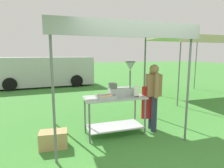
{
  "coord_description": "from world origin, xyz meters",
  "views": [
    {
      "loc": [
        -1.61,
        -2.65,
        1.83
      ],
      "look_at": [
        -0.28,
        1.43,
        1.15
      ],
      "focal_mm": 29.66,
      "sensor_mm": 36.0,
      "label": 1
    }
  ],
  "objects_px": {
    "neighbour_tent": "(192,40)",
    "van_silver": "(44,71)",
    "stall_canopy": "(113,33)",
    "donut_fryer": "(123,85)",
    "donut_tray": "(106,97)",
    "menu_sign": "(137,92)",
    "supply_crate": "(54,139)",
    "vendor": "(153,94)",
    "donut_cart": "(115,108)"
  },
  "relations": [
    {
      "from": "neighbour_tent",
      "to": "van_silver",
      "type": "bearing_deg",
      "value": 142.34
    },
    {
      "from": "stall_canopy",
      "to": "donut_fryer",
      "type": "relative_size",
      "value": 3.6
    },
    {
      "from": "donut_tray",
      "to": "donut_fryer",
      "type": "xyz_separation_m",
      "value": [
        0.47,
        0.18,
        0.23
      ]
    },
    {
      "from": "menu_sign",
      "to": "van_silver",
      "type": "distance_m",
      "value": 8.13
    },
    {
      "from": "supply_crate",
      "to": "donut_tray",
      "type": "bearing_deg",
      "value": 7.65
    },
    {
      "from": "supply_crate",
      "to": "neighbour_tent",
      "type": "height_order",
      "value": "neighbour_tent"
    },
    {
      "from": "donut_tray",
      "to": "donut_fryer",
      "type": "bearing_deg",
      "value": 21.22
    },
    {
      "from": "donut_tray",
      "to": "menu_sign",
      "type": "bearing_deg",
      "value": -7.0
    },
    {
      "from": "stall_canopy",
      "to": "menu_sign",
      "type": "relative_size",
      "value": 10.98
    },
    {
      "from": "donut_fryer",
      "to": "supply_crate",
      "type": "height_order",
      "value": "donut_fryer"
    },
    {
      "from": "vendor",
      "to": "donut_fryer",
      "type": "bearing_deg",
      "value": 167.97
    },
    {
      "from": "menu_sign",
      "to": "stall_canopy",
      "type": "bearing_deg",
      "value": 149.74
    },
    {
      "from": "donut_cart",
      "to": "van_silver",
      "type": "xyz_separation_m",
      "value": [
        -1.79,
        7.64,
        0.25
      ]
    },
    {
      "from": "donut_tray",
      "to": "neighbour_tent",
      "type": "distance_m",
      "value": 5.73
    },
    {
      "from": "donut_cart",
      "to": "supply_crate",
      "type": "distance_m",
      "value": 1.46
    },
    {
      "from": "donut_tray",
      "to": "vendor",
      "type": "bearing_deg",
      "value": 1.32
    },
    {
      "from": "donut_cart",
      "to": "supply_crate",
      "type": "xyz_separation_m",
      "value": [
        -1.36,
        -0.24,
        -0.46
      ]
    },
    {
      "from": "vendor",
      "to": "neighbour_tent",
      "type": "distance_m",
      "value": 4.8
    },
    {
      "from": "donut_tray",
      "to": "van_silver",
      "type": "relative_size",
      "value": 0.07
    },
    {
      "from": "donut_fryer",
      "to": "supply_crate",
      "type": "bearing_deg",
      "value": -168.23
    },
    {
      "from": "van_silver",
      "to": "donut_cart",
      "type": "bearing_deg",
      "value": -76.81
    },
    {
      "from": "donut_fryer",
      "to": "menu_sign",
      "type": "height_order",
      "value": "donut_fryer"
    },
    {
      "from": "donut_cart",
      "to": "vendor",
      "type": "relative_size",
      "value": 0.86
    },
    {
      "from": "donut_cart",
      "to": "vendor",
      "type": "bearing_deg",
      "value": -3.55
    },
    {
      "from": "donut_cart",
      "to": "vendor",
      "type": "xyz_separation_m",
      "value": [
        0.95,
        -0.06,
        0.28
      ]
    },
    {
      "from": "donut_cart",
      "to": "donut_fryer",
      "type": "height_order",
      "value": "donut_fryer"
    },
    {
      "from": "stall_canopy",
      "to": "supply_crate",
      "type": "distance_m",
      "value": 2.57
    },
    {
      "from": "menu_sign",
      "to": "neighbour_tent",
      "type": "bearing_deg",
      "value": 36.8
    },
    {
      "from": "donut_cart",
      "to": "neighbour_tent",
      "type": "height_order",
      "value": "neighbour_tent"
    },
    {
      "from": "donut_fryer",
      "to": "van_silver",
      "type": "xyz_separation_m",
      "value": [
        -2.02,
        7.55,
        -0.26
      ]
    },
    {
      "from": "donut_cart",
      "to": "van_silver",
      "type": "distance_m",
      "value": 7.85
    },
    {
      "from": "menu_sign",
      "to": "supply_crate",
      "type": "height_order",
      "value": "menu_sign"
    },
    {
      "from": "supply_crate",
      "to": "donut_cart",
      "type": "bearing_deg",
      "value": 9.9
    },
    {
      "from": "donut_cart",
      "to": "donut_fryer",
      "type": "distance_m",
      "value": 0.57
    },
    {
      "from": "donut_tray",
      "to": "vendor",
      "type": "xyz_separation_m",
      "value": [
        1.19,
        0.03,
        -0.01
      ]
    },
    {
      "from": "donut_tray",
      "to": "menu_sign",
      "type": "height_order",
      "value": "menu_sign"
    },
    {
      "from": "van_silver",
      "to": "supply_crate",
      "type": "bearing_deg",
      "value": -86.91
    },
    {
      "from": "donut_tray",
      "to": "donut_fryer",
      "type": "relative_size",
      "value": 0.5
    },
    {
      "from": "donut_fryer",
      "to": "neighbour_tent",
      "type": "bearing_deg",
      "value": 32.79
    },
    {
      "from": "stall_canopy",
      "to": "van_silver",
      "type": "relative_size",
      "value": 0.51
    },
    {
      "from": "stall_canopy",
      "to": "vendor",
      "type": "height_order",
      "value": "stall_canopy"
    },
    {
      "from": "stall_canopy",
      "to": "neighbour_tent",
      "type": "height_order",
      "value": "neighbour_tent"
    },
    {
      "from": "menu_sign",
      "to": "supply_crate",
      "type": "relative_size",
      "value": 0.46
    },
    {
      "from": "donut_tray",
      "to": "supply_crate",
      "type": "xyz_separation_m",
      "value": [
        -1.13,
        -0.15,
        -0.74
      ]
    },
    {
      "from": "van_silver",
      "to": "menu_sign",
      "type": "bearing_deg",
      "value": -73.9
    },
    {
      "from": "donut_fryer",
      "to": "neighbour_tent",
      "type": "distance_m",
      "value": 5.2
    },
    {
      "from": "supply_crate",
      "to": "neighbour_tent",
      "type": "distance_m",
      "value": 6.97
    },
    {
      "from": "donut_tray",
      "to": "donut_cart",
      "type": "bearing_deg",
      "value": 20.34
    },
    {
      "from": "supply_crate",
      "to": "neighbour_tent",
      "type": "bearing_deg",
      "value": 27.68
    },
    {
      "from": "donut_fryer",
      "to": "donut_tray",
      "type": "bearing_deg",
      "value": -158.78
    }
  ]
}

